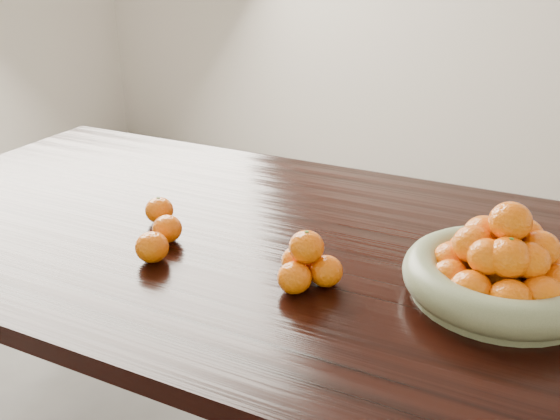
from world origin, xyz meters
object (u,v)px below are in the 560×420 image
at_px(orange_pyramid, 306,264).
at_px(loose_orange_0, 159,210).
at_px(dining_table, 274,274).
at_px(fruit_bowl, 502,271).

xyz_separation_m(orange_pyramid, loose_orange_0, (-0.41, 0.11, -0.01)).
height_order(orange_pyramid, loose_orange_0, orange_pyramid).
bearing_deg(dining_table, loose_orange_0, -171.76).
distance_m(dining_table, fruit_bowl, 0.50).
relative_size(orange_pyramid, loose_orange_0, 1.97).
relative_size(dining_table, fruit_bowl, 5.74).
height_order(dining_table, fruit_bowl, fruit_bowl).
distance_m(fruit_bowl, loose_orange_0, 0.75).
xyz_separation_m(dining_table, orange_pyramid, (0.14, -0.15, 0.13)).
height_order(fruit_bowl, orange_pyramid, fruit_bowl).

